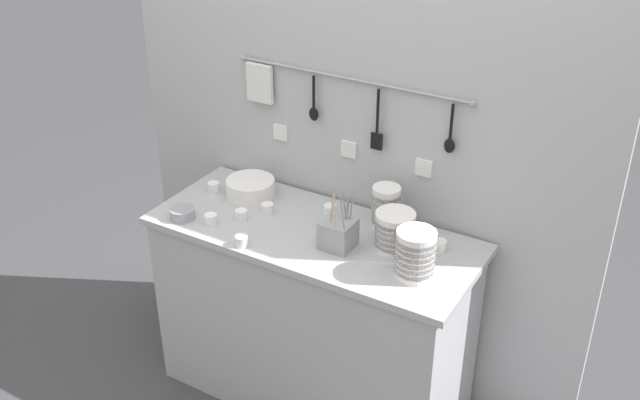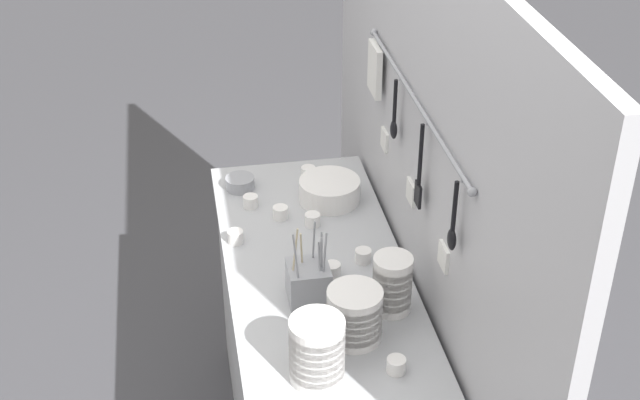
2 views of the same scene
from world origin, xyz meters
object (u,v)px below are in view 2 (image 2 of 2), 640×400
Objects in this scene: bowl_stack_back_corner at (392,284)px; cup_by_caddy at (396,365)px; cup_front_left at (313,220)px; cup_mid_row at (235,237)px; cup_back_right at (363,256)px; cup_centre at (280,212)px; bowl_stack_nested_right at (317,350)px; cup_front_right at (308,172)px; cup_edge_far at (251,201)px; bowl_stack_wide_centre at (354,315)px; steel_mixing_bowl at (240,183)px; cup_back_left at (332,270)px; cutlery_caddy at (309,282)px; plate_stack at (330,190)px.

cup_by_caddy is (0.26, -0.05, -0.07)m from bowl_stack_back_corner.
cup_front_left is 0.27m from cup_mid_row.
cup_back_right is (-0.24, -0.03, -0.07)m from bowl_stack_back_corner.
cup_centre is (-0.29, -0.22, 0.00)m from cup_back_right.
cup_by_caddy is (0.01, 0.21, -0.07)m from bowl_stack_nested_right.
cup_back_right is 0.55m from cup_front_right.
cup_back_right is 0.49m from cup_edge_far.
bowl_stack_wide_centre is at bearing 16.14° from cup_edge_far.
cup_back_right is at bearing 36.97° from cup_centre.
bowl_stack_back_corner is at bearing 7.04° from cup_back_right.
bowl_stack_wide_centre is 1.52× the size of steel_mixing_bowl.
bowl_stack_back_corner reaches higher than cup_back_left.
cup_back_right is at bearing 8.86° from cup_front_right.
bowl_stack_back_corner is at bearing 128.13° from bowl_stack_wide_centre.
cup_by_caddy is at bearing 26.87° from cutlery_caddy.
bowl_stack_wide_centre is 0.22m from cutlery_caddy.
cup_front_right is (-0.03, 0.25, -0.00)m from steel_mixing_bowl.
bowl_stack_wide_centre is 0.36m from cup_back_right.
cutlery_caddy is 0.38m from cup_mid_row.
bowl_stack_back_corner is 0.59m from cup_mid_row.
plate_stack is 0.38m from cup_back_right.
cutlery_caddy is at bearing -111.74° from bowl_stack_back_corner.
cutlery_caddy is (-0.19, -0.10, -0.02)m from bowl_stack_wide_centre.
cup_back_right is 0.50m from cup_by_caddy.
bowl_stack_nested_right is at bearing -0.77° from cup_centre.
cup_back_left is (-0.10, 0.09, -0.04)m from cutlery_caddy.
bowl_stack_nested_right is at bearing -8.10° from cup_front_right.
cutlery_caddy is (0.66, 0.14, 0.04)m from steel_mixing_bowl.
bowl_stack_wide_centre reaches higher than cup_back_right.
cutlery_caddy reaches higher than cup_front_left.
cup_mid_row is at bearing -151.79° from cup_by_caddy.
cup_front_left is (-0.23, -0.12, 0.00)m from cup_back_right.
cup_front_right is at bearing -176.49° from cup_by_caddy.
bowl_stack_wide_centre is at bearing 137.77° from bowl_stack_nested_right.
cup_by_caddy is at bearing 3.51° from cup_front_right.
steel_mixing_bowl is 2.01× the size of cup_front_right.
bowl_stack_nested_right reaches higher than cup_back_left.
bowl_stack_back_corner is 0.50m from cup_front_left.
cup_centre is at bearing 179.23° from bowl_stack_nested_right.
cup_edge_far is 1.00× the size of cup_mid_row.
cup_back_right is 1.00× the size of cup_front_right.
bowl_stack_nested_right reaches higher than cup_front_right.
bowl_stack_wide_centre is 0.30m from cup_back_left.
cup_front_right is at bearing 97.36° from steel_mixing_bowl.
cup_front_left is (0.28, 0.21, -0.00)m from steel_mixing_bowl.
cup_centre is (-0.44, -0.02, -0.04)m from cutlery_caddy.
bowl_stack_wide_centre reaches higher than cup_centre.
cup_front_left is 1.00× the size of cup_centre.
bowl_stack_back_corner is at bearing 25.06° from cup_centre.
cup_mid_row is (0.21, -0.07, 0.00)m from cup_edge_far.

